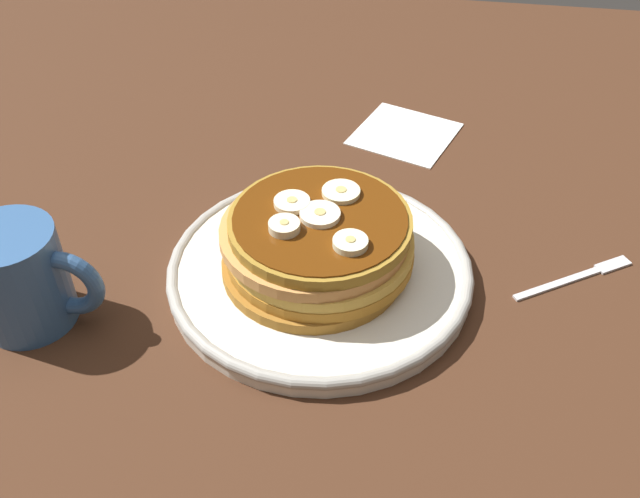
% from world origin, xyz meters
% --- Properties ---
extents(ground_plane, '(1.40, 1.40, 0.03)m').
position_xyz_m(ground_plane, '(0.00, 0.00, -0.01)').
color(ground_plane, '#422616').
extents(plate, '(0.28, 0.28, 0.02)m').
position_xyz_m(plate, '(0.00, 0.00, 0.01)').
color(plate, silver).
rests_on(plate, ground_plane).
extents(pancake_stack, '(0.18, 0.18, 0.06)m').
position_xyz_m(pancake_stack, '(-0.00, 0.00, 0.04)').
color(pancake_stack, '#996423').
rests_on(pancake_stack, plate).
extents(banana_slice_0, '(0.04, 0.04, 0.01)m').
position_xyz_m(banana_slice_0, '(0.00, -0.00, 0.07)').
color(banana_slice_0, '#EFE2C3').
rests_on(banana_slice_0, pancake_stack).
extents(banana_slice_1, '(0.03, 0.03, 0.01)m').
position_xyz_m(banana_slice_1, '(-0.03, 0.01, 0.07)').
color(banana_slice_1, '#F5E8BE').
rests_on(banana_slice_1, pancake_stack).
extents(banana_slice_2, '(0.03, 0.03, 0.01)m').
position_xyz_m(banana_slice_2, '(0.03, -0.03, 0.08)').
color(banana_slice_2, '#EAE8BC').
rests_on(banana_slice_2, pancake_stack).
extents(banana_slice_3, '(0.03, 0.03, 0.01)m').
position_xyz_m(banana_slice_3, '(-0.03, -0.02, 0.08)').
color(banana_slice_3, beige).
rests_on(banana_slice_3, pancake_stack).
extents(banana_slice_4, '(0.03, 0.03, 0.01)m').
position_xyz_m(banana_slice_4, '(0.01, 0.04, 0.07)').
color(banana_slice_4, '#F8F0BA').
rests_on(banana_slice_4, pancake_stack).
extents(coffee_mug, '(0.12, 0.08, 0.09)m').
position_xyz_m(coffee_mug, '(-0.24, -0.09, 0.05)').
color(coffee_mug, '#33598C').
rests_on(coffee_mug, ground_plane).
extents(napkin, '(0.14, 0.14, 0.00)m').
position_xyz_m(napkin, '(0.06, 0.27, 0.00)').
color(napkin, white).
rests_on(napkin, ground_plane).
extents(fork, '(0.11, 0.08, 0.01)m').
position_xyz_m(fork, '(0.24, 0.04, 0.00)').
color(fork, silver).
rests_on(fork, ground_plane).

